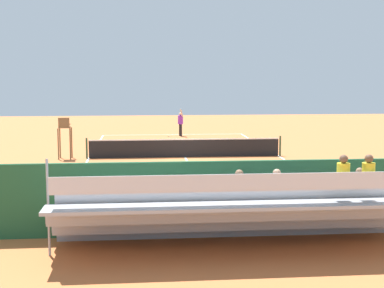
% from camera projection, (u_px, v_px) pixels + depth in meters
% --- Properties ---
extents(ground_plane, '(60.00, 60.00, 0.00)m').
position_uv_depth(ground_plane, '(185.00, 157.00, 28.92)').
color(ground_plane, '#C66B38').
extents(court_line_markings, '(10.10, 22.20, 0.01)m').
position_uv_depth(court_line_markings, '(185.00, 157.00, 28.96)').
color(court_line_markings, white).
rests_on(court_line_markings, ground).
extents(tennis_net, '(10.30, 0.10, 1.07)m').
position_uv_depth(tennis_net, '(185.00, 148.00, 28.86)').
color(tennis_net, black).
rests_on(tennis_net, ground).
extents(backdrop_wall, '(18.00, 0.16, 2.00)m').
position_uv_depth(backdrop_wall, '(226.00, 197.00, 14.97)').
color(backdrop_wall, '#235633').
rests_on(backdrop_wall, ground).
extents(bleacher_stand, '(9.06, 2.40, 2.48)m').
position_uv_depth(bleacher_stand, '(244.00, 211.00, 13.69)').
color(bleacher_stand, '#9EA0A5').
rests_on(bleacher_stand, ground).
extents(umpire_chair, '(0.67, 0.67, 2.14)m').
position_uv_depth(umpire_chair, '(65.00, 133.00, 28.19)').
color(umpire_chair, brown).
rests_on(umpire_chair, ground).
extents(courtside_bench, '(1.80, 0.40, 0.93)m').
position_uv_depth(courtside_bench, '(320.00, 204.00, 16.01)').
color(courtside_bench, '#9E754C').
rests_on(courtside_bench, ground).
extents(equipment_bag, '(0.90, 0.36, 0.36)m').
position_uv_depth(equipment_bag, '(255.00, 220.00, 15.75)').
color(equipment_bag, black).
rests_on(equipment_bag, ground).
extents(tennis_player, '(0.45, 0.56, 1.93)m').
position_uv_depth(tennis_player, '(180.00, 122.00, 38.73)').
color(tennis_player, black).
rests_on(tennis_player, ground).
extents(tennis_racket, '(0.37, 0.59, 0.03)m').
position_uv_depth(tennis_racket, '(169.00, 136.00, 38.67)').
color(tennis_racket, black).
rests_on(tennis_racket, ground).
extents(tennis_ball_near, '(0.07, 0.07, 0.07)m').
position_uv_depth(tennis_ball_near, '(158.00, 139.00, 36.74)').
color(tennis_ball_near, '#CCDB33').
rests_on(tennis_ball_near, ground).
extents(tennis_ball_far, '(0.07, 0.07, 0.07)m').
position_uv_depth(tennis_ball_far, '(207.00, 139.00, 36.50)').
color(tennis_ball_far, '#CCDB33').
rests_on(tennis_ball_far, ground).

